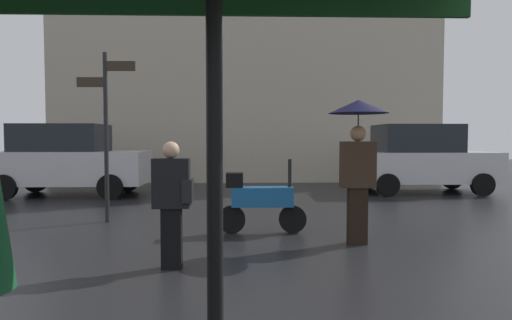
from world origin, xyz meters
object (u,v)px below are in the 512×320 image
pedestrian_with_bag (173,197)px  parked_car_left (421,159)px  street_signpost (106,120)px  pedestrian_with_umbrella (358,139)px  parked_scooter (259,200)px  parked_car_right (68,160)px

pedestrian_with_bag → parked_car_left: parked_car_left is taller
street_signpost → pedestrian_with_bag: bearing=-60.6°
pedestrian_with_bag → street_signpost: (-1.70, 3.02, 1.04)m
pedestrian_with_umbrella → parked_scooter: (-1.43, 0.79, -1.00)m
pedestrian_with_bag → parked_scooter: pedestrian_with_bag is taller
pedestrian_with_umbrella → parked_scooter: pedestrian_with_umbrella is taller
pedestrian_with_umbrella → street_signpost: size_ratio=0.68×
parked_car_left → pedestrian_with_umbrella: bearing=70.8°
parked_car_left → parked_scooter: bearing=57.9°
pedestrian_with_bag → parked_car_left: bearing=-100.8°
pedestrian_with_umbrella → street_signpost: (-4.25, 1.85, 0.35)m
pedestrian_with_umbrella → pedestrian_with_bag: pedestrian_with_umbrella is taller
parked_scooter → parked_car_right: 7.14m
pedestrian_with_umbrella → parked_car_left: (3.49, 6.19, -0.57)m
pedestrian_with_bag → pedestrian_with_umbrella: bearing=-126.8°
parked_car_left → street_signpost: (-7.74, -4.34, 0.92)m
pedestrian_with_umbrella → parked_scooter: 1.92m
pedestrian_with_umbrella → street_signpost: street_signpost is taller
pedestrian_with_bag → parked_scooter: (1.12, 1.96, -0.32)m
pedestrian_with_umbrella → parked_car_left: pedestrian_with_umbrella is taller
parked_car_left → parked_car_right: size_ratio=0.97×
pedestrian_with_umbrella → parked_car_left: 7.13m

